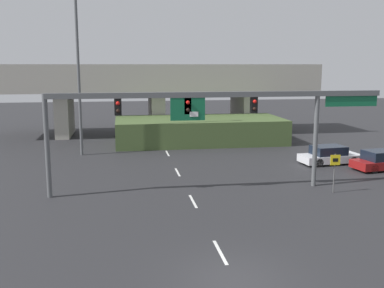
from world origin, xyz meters
name	(u,v)px	position (x,y,z in m)	size (l,w,h in m)	color
ground_plane	(234,277)	(0.00, 0.00, 0.00)	(160.00, 160.00, 0.00)	#262628
lane_markings	(178,172)	(0.00, 16.04, 0.00)	(0.14, 30.05, 0.01)	silver
signal_gantry	(213,109)	(1.49, 11.16, 4.90)	(19.92, 0.44, 5.89)	#515456
speed_limit_sign	(335,168)	(8.43, 9.50, 1.52)	(0.60, 0.11, 2.33)	#4C4C4C
highway_light_pole_near	(78,54)	(-7.14, 23.38, 8.28)	(0.70, 0.36, 15.81)	#515456
overpass_bridge	(156,87)	(0.00, 34.58, 5.04)	(34.46, 7.74, 7.49)	#A39E93
grass_embankment	(199,130)	(3.64, 28.04, 1.17)	(16.02, 7.25, 2.35)	#42562D
parked_sedan_near_right	(330,155)	(11.78, 16.99, 0.64)	(4.77, 2.35, 1.38)	silver
parked_sedan_mid_right	(382,161)	(14.58, 14.54, 0.65)	(4.50, 2.44, 1.40)	maroon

